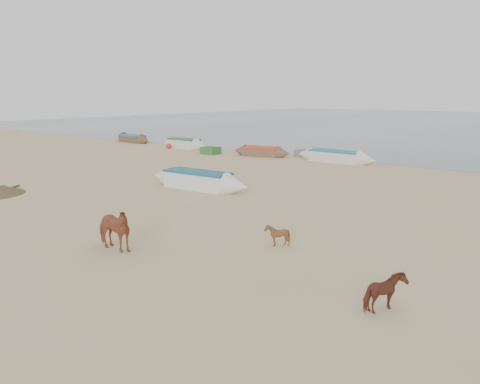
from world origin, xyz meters
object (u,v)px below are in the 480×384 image
at_px(calf_right, 386,293).
at_px(near_canoe, 198,180).
at_px(cow_adult, 112,229).
at_px(calf_front, 277,235).

xyz_separation_m(calf_right, near_canoe, (-13.49, 8.03, 0.02)).
distance_m(calf_right, near_canoe, 15.70).
relative_size(cow_adult, near_canoe, 0.26).
height_order(calf_front, calf_right, calf_right).
relative_size(calf_front, near_canoe, 0.12).
bearing_deg(calf_front, near_canoe, -124.36).
bearing_deg(near_canoe, calf_front, -35.61).
xyz_separation_m(cow_adult, calf_right, (8.65, 1.16, -0.26)).
relative_size(calf_front, calf_right, 0.83).
height_order(cow_adult, calf_right, cow_adult).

